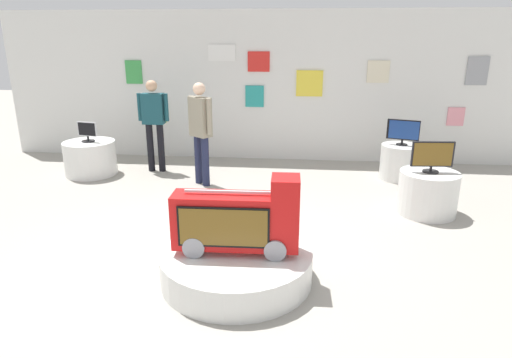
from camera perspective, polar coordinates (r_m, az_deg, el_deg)
ground_plane at (r=5.24m, az=-5.42°, el=-9.28°), size 30.00×30.00×0.00m
back_wall_display at (r=8.89m, az=-0.25°, el=11.72°), size 10.06×0.13×2.87m
main_display_pedestal at (r=4.62m, az=-2.53°, el=-11.02°), size 1.54×1.54×0.31m
novelty_firetruck_tv at (r=4.39m, az=-2.31°, el=-5.50°), size 1.25×0.40×0.80m
display_pedestal_left_rear at (r=8.51m, az=-20.44°, el=2.54°), size 0.90×0.90×0.60m
tv_on_left_rear at (r=8.40m, az=-20.80°, el=5.72°), size 0.37×0.22×0.35m
display_pedestal_center_rear at (r=6.65m, az=21.13°, el=-1.66°), size 0.80×0.80×0.60m
tv_on_center_rear at (r=6.49m, az=21.66°, el=2.78°), size 0.57×0.22×0.43m
display_pedestal_right_rear at (r=8.12m, az=17.94°, el=2.09°), size 0.67×0.67×0.60m
tv_on_right_rear at (r=7.99m, az=18.33°, el=5.85°), size 0.52×0.20×0.44m
shopper_browsing_near_truck at (r=8.24m, az=-12.96°, el=7.51°), size 0.56×0.20×1.65m
shopper_browsing_rear at (r=7.32m, az=-7.12°, el=6.71°), size 0.45×0.40×1.69m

